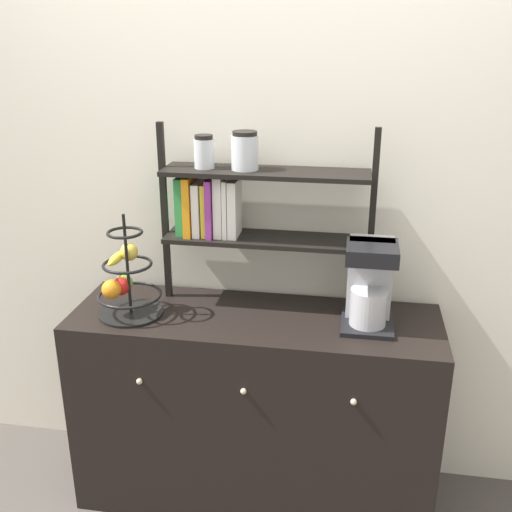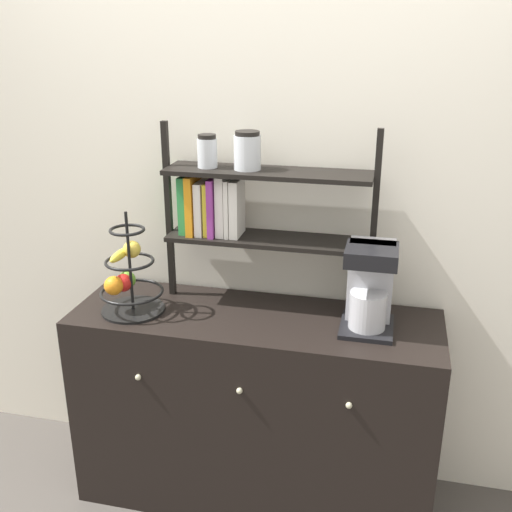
% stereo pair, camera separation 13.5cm
% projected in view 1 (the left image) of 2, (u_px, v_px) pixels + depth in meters
% --- Properties ---
extents(wall_back, '(7.00, 0.05, 2.60)m').
position_uv_depth(wall_back, '(266.00, 190.00, 2.46)').
color(wall_back, silver).
rests_on(wall_back, ground_plane).
extents(sideboard, '(1.46, 0.49, 0.86)m').
position_uv_depth(sideboard, '(255.00, 408.00, 2.51)').
color(sideboard, black).
rests_on(sideboard, ground_plane).
extents(coffee_maker, '(0.20, 0.23, 0.33)m').
position_uv_depth(coffee_maker, '(370.00, 284.00, 2.25)').
color(coffee_maker, black).
rests_on(coffee_maker, sideboard).
extents(fruit_stand, '(0.25, 0.25, 0.41)m').
position_uv_depth(fruit_stand, '(125.00, 282.00, 2.34)').
color(fruit_stand, black).
rests_on(fruit_stand, sideboard).
extents(shelf_hutch, '(0.85, 0.20, 0.73)m').
position_uv_depth(shelf_hutch, '(235.00, 199.00, 2.35)').
color(shelf_hutch, black).
rests_on(shelf_hutch, sideboard).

